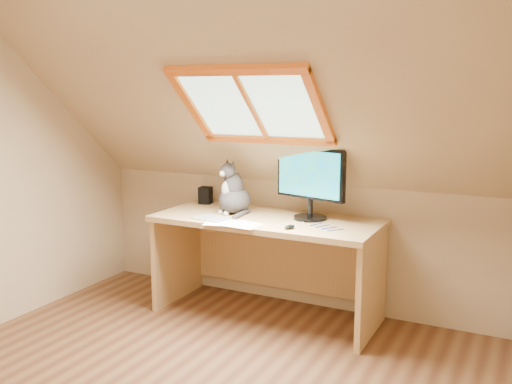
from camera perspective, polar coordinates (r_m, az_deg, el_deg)
The scene contains 9 objects.
room_shell at distance 2.92m, azimuth -10.59°, elevation 4.20°, with size 3.52×3.52×2.41m.
desk at distance 4.42m, azimuth 1.49°, elevation -5.32°, with size 1.70×0.75×0.78m.
monitor at distance 4.20m, azimuth 5.46°, elevation 1.35°, with size 0.57×0.24×0.53m.
cat at distance 4.43m, azimuth -2.23°, elevation -0.17°, with size 0.33×0.35×0.43m.
desk_speaker at distance 4.83m, azimuth -5.08°, elevation -0.33°, with size 0.10×0.10×0.14m, color black.
graphics_tablet at distance 4.26m, azimuth -4.45°, elevation -2.63°, with size 0.25×0.18×0.01m, color #B2B2B7.
mouse at distance 3.95m, azimuth 3.38°, elevation -3.51°, with size 0.05×0.09×0.03m, color black.
papers at distance 4.15m, azimuth -2.43°, elevation -3.03°, with size 0.33×0.27×0.00m.
cables at distance 4.04m, azimuth 5.63°, elevation -3.41°, with size 0.51×0.26×0.01m.
Camera 1 is at (1.76, -2.40, 1.73)m, focal length 40.00 mm.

